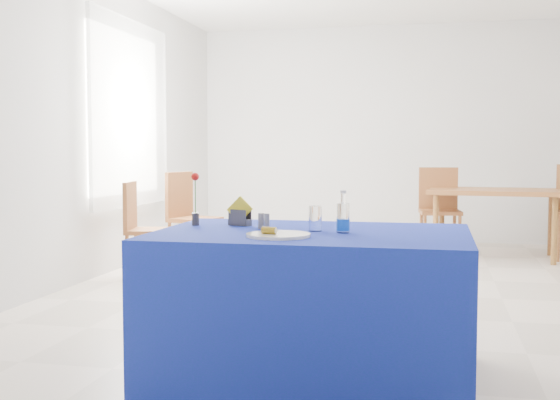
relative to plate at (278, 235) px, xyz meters
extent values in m
plane|color=beige|center=(0.16, 2.47, -0.77)|extent=(7.00, 7.00, 0.00)
plane|color=silver|center=(0.16, 5.97, 0.63)|extent=(5.00, 0.00, 5.00)
plane|color=silver|center=(0.16, -1.03, 0.63)|extent=(5.00, 0.00, 5.00)
plane|color=silver|center=(-2.34, 2.47, 0.63)|extent=(0.00, 7.00, 7.00)
cube|color=white|center=(-2.31, 3.27, 0.78)|extent=(0.04, 1.50, 1.60)
cube|color=white|center=(-2.24, 3.27, 0.78)|extent=(0.04, 1.75, 1.85)
cylinder|color=silver|center=(0.00, 0.00, 0.00)|extent=(0.31, 0.31, 0.01)
cylinder|color=white|center=(0.14, 0.27, 0.06)|extent=(0.07, 0.07, 0.13)
cylinder|color=slate|center=(-0.13, 0.29, 0.04)|extent=(0.03, 0.03, 0.08)
cylinder|color=slate|center=(-0.16, 0.31, 0.04)|extent=(0.03, 0.03, 0.08)
cube|color=navy|center=(0.12, 0.25, -0.39)|extent=(1.60, 1.10, 0.76)
cylinder|color=silver|center=(0.29, 0.23, 0.07)|extent=(0.06, 0.06, 0.15)
cylinder|color=blue|center=(0.29, 0.23, 0.03)|extent=(0.07, 0.07, 0.06)
cylinder|color=white|center=(0.29, 0.23, 0.17)|extent=(0.03, 0.03, 0.05)
cylinder|color=silver|center=(0.29, 0.23, 0.20)|extent=(0.03, 0.03, 0.01)
cube|color=#39383E|center=(-0.32, 0.45, 0.01)|extent=(0.14, 0.10, 0.03)
cube|color=#3C3C41|center=(-0.33, 0.43, 0.04)|extent=(0.11, 0.05, 0.09)
cube|color=#333337|center=(-0.31, 0.47, 0.04)|extent=(0.11, 0.05, 0.09)
cube|color=yellow|center=(-0.32, 0.45, 0.08)|extent=(0.15, 0.02, 0.15)
cylinder|color=#29282D|center=(-0.56, 0.40, 0.03)|extent=(0.04, 0.04, 0.07)
cylinder|color=#196419|center=(-0.56, 0.40, 0.14)|extent=(0.01, 0.01, 0.22)
sphere|color=red|center=(-0.56, 0.40, 0.26)|extent=(0.04, 0.04, 0.04)
cube|color=#9A592C|center=(1.38, 4.73, -0.04)|extent=(1.48, 1.04, 0.05)
cylinder|color=#9A602C|center=(0.75, 4.44, -0.41)|extent=(0.06, 0.06, 0.71)
cylinder|color=olive|center=(1.95, 4.32, -0.41)|extent=(0.06, 0.06, 0.71)
cylinder|color=brown|center=(0.82, 5.14, -0.41)|extent=(0.06, 0.06, 0.71)
cylinder|color=olive|center=(2.02, 5.02, -0.41)|extent=(0.06, 0.06, 0.71)
cylinder|color=#9C5B2D|center=(0.64, 4.56, -0.53)|extent=(0.04, 0.04, 0.47)
cylinder|color=#9C5B2D|center=(1.01, 4.60, -0.53)|extent=(0.04, 0.04, 0.47)
cylinder|color=#9C5B2D|center=(0.59, 4.93, -0.53)|extent=(0.04, 0.04, 0.47)
cylinder|color=#9C5B2D|center=(0.96, 4.98, -0.53)|extent=(0.04, 0.04, 0.47)
cube|color=#9C5B2D|center=(0.80, 4.77, -0.28)|extent=(0.49, 0.49, 0.04)
cube|color=#9C5B2D|center=(0.78, 4.97, -0.02)|extent=(0.44, 0.10, 0.48)
cylinder|color=#9C5B2D|center=(2.03, 4.55, -0.52)|extent=(0.04, 0.04, 0.49)
cylinder|color=#9C5B2D|center=(2.08, 4.94, -0.52)|extent=(0.04, 0.04, 0.49)
cylinder|color=#9C5B2D|center=(-1.61, 2.55, -0.55)|extent=(0.03, 0.03, 0.43)
cylinder|color=#9C5B2D|center=(-1.67, 2.89, -0.55)|extent=(0.03, 0.03, 0.43)
cylinder|color=#9C5B2D|center=(-1.94, 2.49, -0.55)|extent=(0.03, 0.03, 0.43)
cylinder|color=#9C5B2D|center=(-2.01, 2.82, -0.55)|extent=(0.03, 0.03, 0.43)
cube|color=#9C5B2D|center=(-1.81, 2.69, -0.33)|extent=(0.47, 0.47, 0.04)
cube|color=#9C5B2D|center=(-1.99, 2.65, -0.09)|extent=(0.11, 0.40, 0.44)
cylinder|color=#9C5B2D|center=(-1.53, 3.25, -0.54)|extent=(0.04, 0.04, 0.46)
cylinder|color=#9C5B2D|center=(-1.43, 3.61, -0.54)|extent=(0.04, 0.04, 0.46)
cylinder|color=#9C5B2D|center=(-1.88, 3.35, -0.54)|extent=(0.04, 0.04, 0.46)
cylinder|color=#9C5B2D|center=(-1.78, 3.71, -0.54)|extent=(0.04, 0.04, 0.46)
cube|color=#9C5B2D|center=(-1.65, 3.48, -0.29)|extent=(0.53, 0.53, 0.04)
cube|color=#9C5B2D|center=(-1.84, 3.53, -0.04)|extent=(0.16, 0.42, 0.47)
cylinder|color=gold|center=(-0.04, -0.03, 0.02)|extent=(0.08, 0.05, 0.03)
cylinder|color=beige|center=(0.00, -0.04, 0.02)|extent=(0.01, 0.03, 0.03)
camera|label=1|loc=(0.74, -3.29, 0.41)|focal=45.00mm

